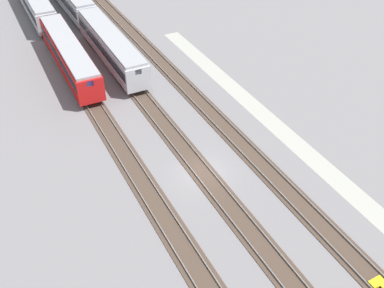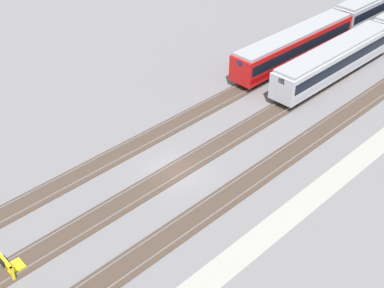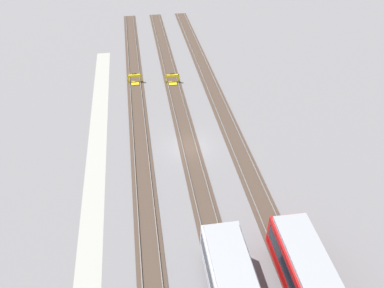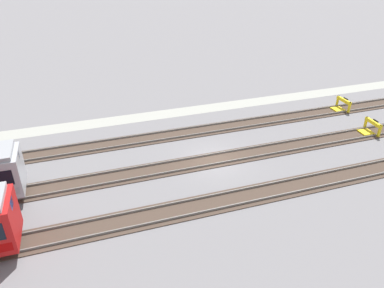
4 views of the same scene
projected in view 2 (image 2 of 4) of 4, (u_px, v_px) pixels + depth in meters
ground_plane at (176, 171)px, 43.80m from camera, size 400.00×400.00×0.00m
service_walkway at (269, 231)px, 38.14m from camera, size 54.00×2.00×0.01m
rail_track_nearest at (222, 200)px, 40.79m from camera, size 90.00×2.23×0.21m
rail_track_near_inner at (176, 171)px, 43.77m from camera, size 90.00×2.24×0.21m
rail_track_middle at (135, 145)px, 46.75m from camera, size 90.00×2.23×0.21m
subway_car_front_row_leftmost at (294, 46)px, 58.74m from camera, size 18.05×3.15×3.70m
subway_car_front_row_centre at (334, 61)px, 55.81m from camera, size 18.01×2.93×3.70m
subway_car_front_row_right_inner at (381, 3)px, 69.56m from camera, size 18.04×3.12×3.70m
bumper_stop_near_inner_track at (10, 265)px, 34.88m from camera, size 1.37×2.01×1.22m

